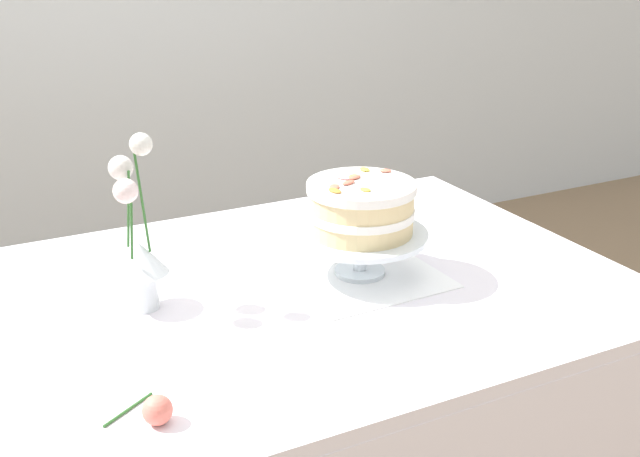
% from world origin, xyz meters
% --- Properties ---
extents(dining_table, '(1.40, 1.00, 0.74)m').
position_xyz_m(dining_table, '(0.00, -0.03, 0.65)').
color(dining_table, white).
rests_on(dining_table, ground).
extents(linen_napkin, '(0.33, 0.33, 0.00)m').
position_xyz_m(linen_napkin, '(0.15, -0.02, 0.74)').
color(linen_napkin, white).
rests_on(linen_napkin, dining_table).
extents(cake_stand, '(0.29, 0.29, 0.10)m').
position_xyz_m(cake_stand, '(0.15, -0.02, 0.82)').
color(cake_stand, silver).
rests_on(cake_stand, linen_napkin).
extents(layer_cake, '(0.23, 0.23, 0.12)m').
position_xyz_m(layer_cake, '(0.15, -0.02, 0.90)').
color(layer_cake, beige).
rests_on(layer_cake, cake_stand).
extents(flower_vase, '(0.11, 0.12, 0.36)m').
position_xyz_m(flower_vase, '(-0.31, 0.04, 0.87)').
color(flower_vase, silver).
rests_on(flower_vase, dining_table).
extents(fallen_rose, '(0.10, 0.11, 0.05)m').
position_xyz_m(fallen_rose, '(-0.39, -0.35, 0.76)').
color(fallen_rose, '#2D6028').
rests_on(fallen_rose, dining_table).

